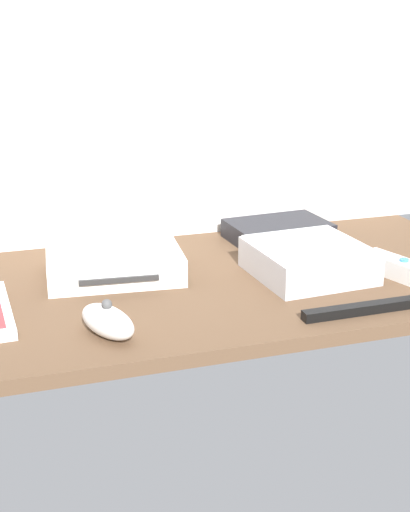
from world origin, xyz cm
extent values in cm
cube|color=brown|center=(0.00, 0.00, -1.00)|extent=(100.00, 48.00, 2.00)
cube|color=white|center=(0.00, 24.60, 32.00)|extent=(110.00, 1.20, 64.00)
cube|color=white|center=(-13.25, 6.51, 2.20)|extent=(22.41, 17.91, 4.40)
cube|color=#2D2D2D|center=(-14.02, -1.65, 2.20)|extent=(12.00, 1.73, 0.80)
cube|color=silver|center=(16.43, -2.99, 2.50)|extent=(18.05, 18.05, 5.00)
cube|color=silver|center=(16.43, -2.99, 5.15)|extent=(17.33, 17.33, 0.30)
cube|color=black|center=(19.32, 15.96, 1.70)|extent=(18.82, 13.27, 3.40)
cube|color=#19D833|center=(19.77, 9.78, 1.70)|extent=(8.01, 0.98, 0.60)
cube|color=white|center=(29.96, -9.20, 1.50)|extent=(7.96, 15.19, 3.00)
cylinder|color=#387FDB|center=(29.96, -9.20, 3.20)|extent=(1.40, 1.40, 0.40)
ellipsoid|color=white|center=(-18.30, -15.55, 2.00)|extent=(8.17, 10.92, 4.00)
sphere|color=#4C4C4C|center=(-18.30, -15.55, 4.40)|extent=(1.40, 1.40, 1.40)
cube|color=white|center=(-12.45, 6.41, 5.40)|extent=(16.17, 12.06, 2.00)
cylinder|color=#99999E|center=(-16.25, 7.65, 6.60)|extent=(2.52, 2.52, 0.40)
cube|color=black|center=(19.92, -19.30, 0.70)|extent=(24.02, 2.03, 1.40)
camera|label=1|loc=(-32.09, -100.18, 40.18)|focal=49.99mm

